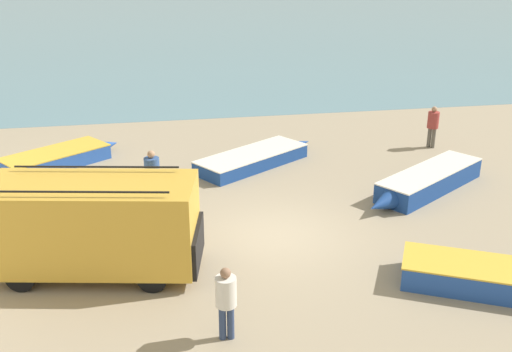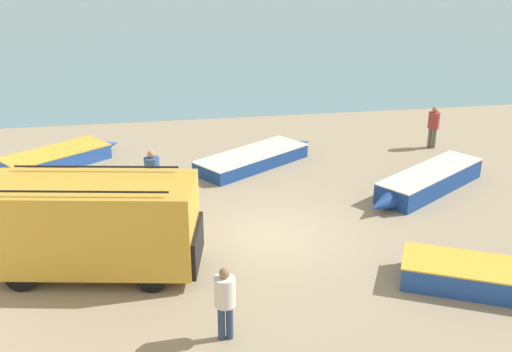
# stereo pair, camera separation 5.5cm
# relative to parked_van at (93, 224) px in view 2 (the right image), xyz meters

# --- Properties ---
(ground_plane) EXTENTS (200.00, 200.00, 0.00)m
(ground_plane) POSITION_rel_parked_van_xyz_m (4.66, 1.12, -1.28)
(ground_plane) COLOR gray
(sea_water) EXTENTS (120.00, 80.00, 0.01)m
(sea_water) POSITION_rel_parked_van_xyz_m (4.66, 53.12, -1.27)
(sea_water) COLOR slate
(sea_water) RESTS_ON ground_plane
(parked_van) EXTENTS (5.26, 2.89, 2.46)m
(parked_van) POSITION_rel_parked_van_xyz_m (0.00, 0.00, 0.00)
(parked_van) COLOR gold
(parked_van) RESTS_ON ground_plane
(fishing_rowboat_0) EXTENTS (4.93, 3.75, 0.50)m
(fishing_rowboat_0) POSITION_rel_parked_van_xyz_m (5.07, 6.76, -1.03)
(fishing_rowboat_0) COLOR navy
(fishing_rowboat_0) RESTS_ON ground_plane
(fishing_rowboat_1) EXTENTS (5.14, 3.24, 0.59)m
(fishing_rowboat_1) POSITION_rel_parked_van_xyz_m (9.31, -2.58, -0.98)
(fishing_rowboat_1) COLOR #234CA3
(fishing_rowboat_1) RESTS_ON ground_plane
(fishing_rowboat_2) EXTENTS (5.07, 3.82, 0.67)m
(fishing_rowboat_2) POSITION_rel_parked_van_xyz_m (10.08, 3.34, -0.95)
(fishing_rowboat_2) COLOR navy
(fishing_rowboat_2) RESTS_ON ground_plane
(fishing_rowboat_3) EXTENTS (4.21, 3.45, 0.55)m
(fishing_rowboat_3) POSITION_rel_parked_van_xyz_m (-1.89, 8.01, -1.00)
(fishing_rowboat_3) COLOR #234CA3
(fishing_rowboat_3) RESTS_ON ground_plane
(fisherman_0) EXTENTS (0.43, 0.43, 1.62)m
(fisherman_0) POSITION_rel_parked_van_xyz_m (2.74, -3.20, -0.31)
(fisherman_0) COLOR navy
(fisherman_0) RESTS_ON ground_plane
(fisherman_2) EXTENTS (0.46, 0.46, 1.75)m
(fisherman_2) POSITION_rel_parked_van_xyz_m (1.42, 3.81, -0.23)
(fisherman_2) COLOR #38383D
(fisherman_2) RESTS_ON ground_plane
(fisherman_3) EXTENTS (0.43, 0.43, 1.65)m
(fisherman_3) POSITION_rel_parked_van_xyz_m (12.23, 7.50, -0.29)
(fisherman_3) COLOR #5B564C
(fisherman_3) RESTS_ON ground_plane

